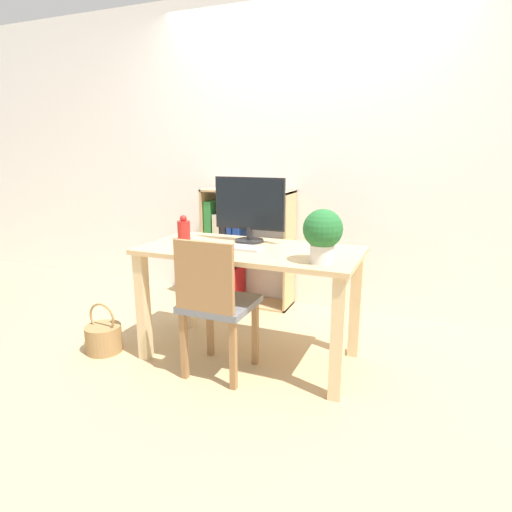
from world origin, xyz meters
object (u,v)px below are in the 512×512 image
monitor (249,207)px  potted_plant (323,233)px  vase (184,229)px  keyboard (235,247)px  chair (215,302)px  bookshelf (233,250)px  basket (104,337)px

monitor → potted_plant: size_ratio=1.66×
monitor → vase: size_ratio=2.85×
monitor → keyboard: 0.31m
chair → bookshelf: bearing=106.6°
bookshelf → basket: (-0.38, -1.27, -0.37)m
chair → bookshelf: 1.35m
potted_plant → chair: potted_plant is taller
vase → bookshelf: 0.96m
monitor → vase: bearing=-165.5°
keyboard → chair: (-0.01, -0.26, -0.27)m
monitor → basket: monitor is taller
monitor → bookshelf: (-0.50, 0.78, -0.50)m
potted_plant → bookshelf: (-1.08, 1.13, -0.43)m
vase → basket: 0.92m
vase → potted_plant: size_ratio=0.58×
keyboard → potted_plant: 0.62m
bookshelf → basket: size_ratio=2.90×
monitor → chair: bearing=-91.8°
potted_plant → bookshelf: potted_plant is taller
vase → potted_plant: (1.02, -0.23, 0.09)m
chair → basket: bearing=176.1°
chair → bookshelf: (-0.48, 1.26, -0.00)m
monitor → vase: 0.48m
bookshelf → chair: bearing=-69.0°
keyboard → potted_plant: potted_plant is taller
monitor → bookshelf: bearing=122.5°
keyboard → chair: 0.38m
potted_plant → basket: size_ratio=0.85×
vase → basket: vase is taller
monitor → potted_plant: (0.58, -0.35, -0.07)m
keyboard → vase: vase is taller
keyboard → monitor: bearing=87.7°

